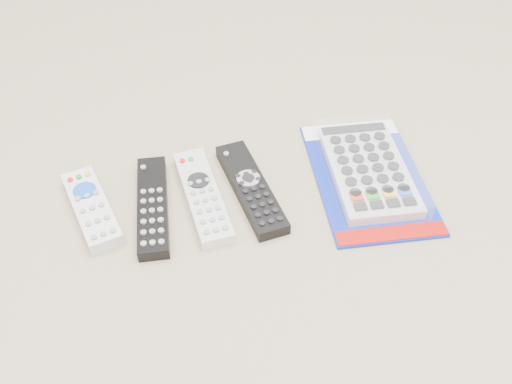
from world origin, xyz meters
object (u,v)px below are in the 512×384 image
object	(u,v)px
remote_small_grey	(92,208)
jumbo_remote_packaged	(368,169)
remote_silver_dvd	(203,196)
remote_large_black	(251,188)
remote_slim_black	(153,206)

from	to	relation	value
remote_small_grey	jumbo_remote_packaged	world-z (taller)	jumbo_remote_packaged
jumbo_remote_packaged	remote_silver_dvd	bearing A→B (deg)	-176.09
remote_large_black	jumbo_remote_packaged	xyz separation A→B (m)	(0.19, -0.01, 0.01)
remote_small_grey	remote_large_black	bearing A→B (deg)	-16.77
remote_slim_black	jumbo_remote_packaged	distance (m)	0.35
remote_small_grey	remote_slim_black	world-z (taller)	remote_small_grey
remote_small_grey	remote_slim_black	bearing A→B (deg)	-23.57
remote_silver_dvd	jumbo_remote_packaged	bearing A→B (deg)	-5.70
remote_slim_black	remote_large_black	distance (m)	0.16
remote_small_grey	jumbo_remote_packaged	size ratio (longest dim) A/B	0.58
remote_silver_dvd	remote_large_black	bearing A→B (deg)	-4.19
remote_small_grey	remote_large_black	distance (m)	0.25
remote_small_grey	jumbo_remote_packaged	distance (m)	0.44
remote_small_grey	remote_slim_black	distance (m)	0.09
remote_small_grey	remote_slim_black	size ratio (longest dim) A/B	0.84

